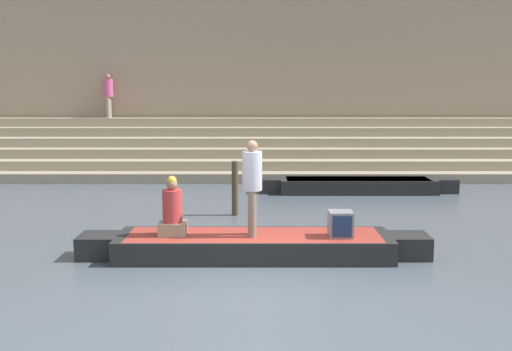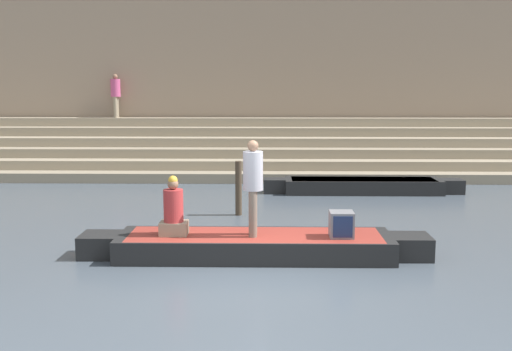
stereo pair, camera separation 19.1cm
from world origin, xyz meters
TOP-DOWN VIEW (x-y plane):
  - ground_plane at (0.00, 0.00)m, footprint 120.00×120.00m
  - ghat_steps at (0.00, 11.97)m, footprint 36.00×4.34m
  - back_wall at (0.00, 14.13)m, footprint 34.20×1.28m
  - rowboat_main at (0.05, 1.16)m, footprint 6.33×1.40m
  - person_standing at (0.02, 1.09)m, footprint 0.35×0.35m
  - person_rowing at (-1.41, 1.12)m, footprint 0.50×0.39m
  - tv_set at (1.59, 1.03)m, footprint 0.42×0.42m
  - moored_boat_shore at (3.03, 7.70)m, footprint 5.73×1.06m
  - mooring_post at (-0.42, 4.67)m, footprint 0.15×0.15m
  - person_on_steps at (-5.44, 13.18)m, footprint 0.36×0.36m

SIDE VIEW (x-z plane):
  - ground_plane at x=0.00m, z-range 0.00..0.00m
  - moored_boat_shore at x=3.03m, z-range 0.01..0.42m
  - rowboat_main at x=0.05m, z-range 0.01..0.43m
  - tv_set at x=1.59m, z-range 0.41..0.87m
  - mooring_post at x=-0.42m, z-range 0.00..1.30m
  - ghat_steps at x=0.00m, z-range -0.26..1.60m
  - person_rowing at x=-1.41m, z-range 0.30..1.38m
  - person_standing at x=0.02m, z-range 0.54..2.26m
  - person_on_steps at x=-5.44m, z-range 1.98..3.61m
  - back_wall at x=0.00m, z-range -0.03..7.12m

